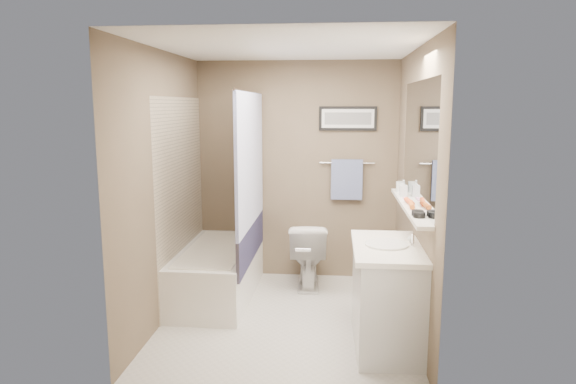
# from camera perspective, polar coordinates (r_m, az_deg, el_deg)

# --- Properties ---
(ground) EXTENTS (2.50, 2.50, 0.00)m
(ground) POSITION_cam_1_polar(r_m,az_deg,el_deg) (4.81, -0.17, -13.94)
(ground) COLOR beige
(ground) RESTS_ON ground
(ceiling) EXTENTS (2.20, 2.50, 0.04)m
(ceiling) POSITION_cam_1_polar(r_m,az_deg,el_deg) (4.43, -0.18, 15.55)
(ceiling) COLOR white
(ceiling) RESTS_ON wall_back
(wall_back) EXTENTS (2.20, 0.04, 2.40)m
(wall_back) POSITION_cam_1_polar(r_m,az_deg,el_deg) (5.68, 0.99, 2.32)
(wall_back) COLOR brown
(wall_back) RESTS_ON ground
(wall_front) EXTENTS (2.20, 0.04, 2.40)m
(wall_front) POSITION_cam_1_polar(r_m,az_deg,el_deg) (3.27, -2.20, -3.19)
(wall_front) COLOR brown
(wall_front) RESTS_ON ground
(wall_left) EXTENTS (0.04, 2.50, 2.40)m
(wall_left) POSITION_cam_1_polar(r_m,az_deg,el_deg) (4.69, -13.42, 0.50)
(wall_left) COLOR brown
(wall_left) RESTS_ON ground
(wall_right) EXTENTS (0.04, 2.50, 2.40)m
(wall_right) POSITION_cam_1_polar(r_m,az_deg,el_deg) (4.50, 13.66, 0.10)
(wall_right) COLOR brown
(wall_right) RESTS_ON ground
(tile_surround) EXTENTS (0.02, 1.55, 2.00)m
(tile_surround) POSITION_cam_1_polar(r_m,az_deg,el_deg) (5.20, -11.72, -0.80)
(tile_surround) COLOR tan
(tile_surround) RESTS_ON wall_left
(curtain_rod) EXTENTS (0.02, 1.55, 0.02)m
(curtain_rod) POSITION_cam_1_polar(r_m,az_deg,el_deg) (4.96, -4.32, 11.07)
(curtain_rod) COLOR silver
(curtain_rod) RESTS_ON wall_left
(curtain_upper) EXTENTS (0.03, 1.45, 1.28)m
(curtain_upper) POSITION_cam_1_polar(r_m,az_deg,el_deg) (4.98, -4.23, 3.58)
(curtain_upper) COLOR white
(curtain_upper) RESTS_ON curtain_rod
(curtain_lower) EXTENTS (0.03, 1.45, 0.36)m
(curtain_lower) POSITION_cam_1_polar(r_m,az_deg,el_deg) (5.13, -4.11, -5.56)
(curtain_lower) COLOR #292648
(curtain_lower) RESTS_ON curtain_rod
(mirror) EXTENTS (0.02, 1.60, 1.00)m
(mirror) POSITION_cam_1_polar(r_m,az_deg,el_deg) (4.30, 14.30, 5.29)
(mirror) COLOR silver
(mirror) RESTS_ON wall_right
(shelf) EXTENTS (0.12, 1.60, 0.03)m
(shelf) POSITION_cam_1_polar(r_m,az_deg,el_deg) (4.36, 13.30, -1.51)
(shelf) COLOR silver
(shelf) RESTS_ON wall_right
(towel_bar) EXTENTS (0.60, 0.02, 0.02)m
(towel_bar) POSITION_cam_1_polar(r_m,az_deg,el_deg) (5.64, 6.57, 3.23)
(towel_bar) COLOR silver
(towel_bar) RESTS_ON wall_back
(towel) EXTENTS (0.34, 0.05, 0.44)m
(towel) POSITION_cam_1_polar(r_m,az_deg,el_deg) (5.64, 6.54, 1.39)
(towel) COLOR #8B9BCB
(towel) RESTS_ON towel_bar
(art_frame) EXTENTS (0.62, 0.02, 0.26)m
(art_frame) POSITION_cam_1_polar(r_m,az_deg,el_deg) (5.62, 6.66, 8.12)
(art_frame) COLOR black
(art_frame) RESTS_ON wall_back
(art_mat) EXTENTS (0.56, 0.00, 0.20)m
(art_mat) POSITION_cam_1_polar(r_m,az_deg,el_deg) (5.61, 6.67, 8.11)
(art_mat) COLOR white
(art_mat) RESTS_ON art_frame
(art_image) EXTENTS (0.50, 0.00, 0.13)m
(art_image) POSITION_cam_1_polar(r_m,az_deg,el_deg) (5.61, 6.67, 8.11)
(art_image) COLOR #595959
(art_image) RESTS_ON art_mat
(door) EXTENTS (0.80, 0.02, 2.00)m
(door) POSITION_cam_1_polar(r_m,az_deg,el_deg) (3.28, 7.43, -6.81)
(door) COLOR silver
(door) RESTS_ON wall_front
(door_handle) EXTENTS (0.10, 0.02, 0.02)m
(door_handle) POSITION_cam_1_polar(r_m,az_deg,el_deg) (3.33, 1.68, -6.47)
(door_handle) COLOR silver
(door_handle) RESTS_ON door
(bathtub) EXTENTS (0.72, 1.51, 0.50)m
(bathtub) POSITION_cam_1_polar(r_m,az_deg,el_deg) (5.29, -7.86, -8.89)
(bathtub) COLOR white
(bathtub) RESTS_ON ground
(tub_rim) EXTENTS (0.56, 1.36, 0.02)m
(tub_rim) POSITION_cam_1_polar(r_m,az_deg,el_deg) (5.22, -7.93, -6.28)
(tub_rim) COLOR white
(tub_rim) RESTS_ON bathtub
(toilet) EXTENTS (0.43, 0.71, 0.70)m
(toilet) POSITION_cam_1_polar(r_m,az_deg,el_deg) (5.53, 2.21, -6.88)
(toilet) COLOR white
(toilet) RESTS_ON ground
(vanity) EXTENTS (0.52, 0.91, 0.80)m
(vanity) POSITION_cam_1_polar(r_m,az_deg,el_deg) (4.25, 10.97, -11.55)
(vanity) COLOR silver
(vanity) RESTS_ON ground
(countertop) EXTENTS (0.54, 0.96, 0.04)m
(countertop) POSITION_cam_1_polar(r_m,az_deg,el_deg) (4.12, 11.02, -6.09)
(countertop) COLOR white
(countertop) RESTS_ON vanity
(sink_basin) EXTENTS (0.34, 0.34, 0.01)m
(sink_basin) POSITION_cam_1_polar(r_m,az_deg,el_deg) (4.11, 10.89, -5.72)
(sink_basin) COLOR silver
(sink_basin) RESTS_ON countertop
(faucet_spout) EXTENTS (0.02, 0.02, 0.10)m
(faucet_spout) POSITION_cam_1_polar(r_m,az_deg,el_deg) (4.13, 13.68, -5.16)
(faucet_spout) COLOR silver
(faucet_spout) RESTS_ON countertop
(faucet_knob) EXTENTS (0.05, 0.05, 0.05)m
(faucet_knob) POSITION_cam_1_polar(r_m,az_deg,el_deg) (4.23, 13.48, -5.08)
(faucet_knob) COLOR white
(faucet_knob) RESTS_ON countertop
(candle_bowl_near) EXTENTS (0.09, 0.09, 0.04)m
(candle_bowl_near) POSITION_cam_1_polar(r_m,az_deg,el_deg) (3.86, 14.36, -2.46)
(candle_bowl_near) COLOR black
(candle_bowl_near) RESTS_ON shelf
(candle_bowl_far) EXTENTS (0.09, 0.09, 0.04)m
(candle_bowl_far) POSITION_cam_1_polar(r_m,az_deg,el_deg) (3.92, 14.22, -2.27)
(candle_bowl_far) COLOR black
(candle_bowl_far) RESTS_ON shelf
(hair_brush_front) EXTENTS (0.06, 0.22, 0.04)m
(hair_brush_front) POSITION_cam_1_polar(r_m,az_deg,el_deg) (4.22, 13.58, -1.38)
(hair_brush_front) COLOR #D15F1D
(hair_brush_front) RESTS_ON shelf
(hair_brush_back) EXTENTS (0.06, 0.22, 0.04)m
(hair_brush_back) POSITION_cam_1_polar(r_m,az_deg,el_deg) (4.36, 13.32, -1.04)
(hair_brush_back) COLOR #DB4C1E
(hair_brush_back) RESTS_ON shelf
(pink_comb) EXTENTS (0.03, 0.16, 0.01)m
(pink_comb) POSITION_cam_1_polar(r_m,az_deg,el_deg) (4.58, 12.93, -0.74)
(pink_comb) COLOR pink
(pink_comb) RESTS_ON shelf
(glass_jar) EXTENTS (0.08, 0.08, 0.10)m
(glass_jar) POSITION_cam_1_polar(r_m,az_deg,el_deg) (4.93, 12.38, 0.57)
(glass_jar) COLOR silver
(glass_jar) RESTS_ON shelf
(soap_bottle) EXTENTS (0.07, 0.07, 0.15)m
(soap_bottle) POSITION_cam_1_polar(r_m,az_deg,el_deg) (4.72, 12.71, 0.43)
(soap_bottle) COLOR #999999
(soap_bottle) RESTS_ON shelf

